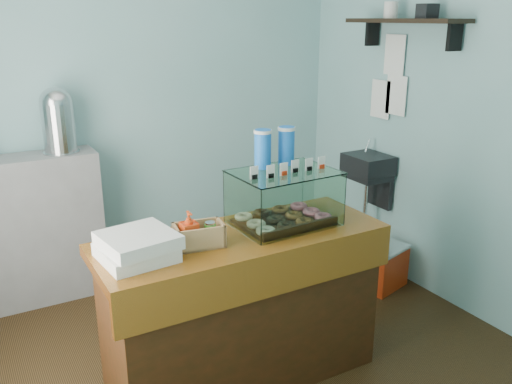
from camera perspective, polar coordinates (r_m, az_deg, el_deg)
ground at (r=3.58m, az=-3.36°, el=-16.57°), size 3.50×3.50×0.00m
room_shell at (r=2.98m, az=-3.58°, el=11.76°), size 3.54×3.04×2.82m
counter at (r=3.14m, az=-1.40°, el=-11.99°), size 1.60×0.60×0.90m
back_shelf at (r=4.26m, az=-22.64°, el=-3.77°), size 1.00×0.32×1.10m
display_case at (r=3.07m, az=2.71°, el=-0.07°), size 0.58×0.43×0.53m
condiment_crate at (r=2.79m, az=-6.25°, el=-4.39°), size 0.27×0.19×0.19m
pastry_boxes at (r=2.70m, az=-12.41°, el=-5.61°), size 0.38×0.38×0.13m
coffee_urn at (r=4.08m, az=-20.16°, el=7.25°), size 0.25×0.25×0.47m
red_cooler at (r=4.38m, az=13.06°, el=-7.62°), size 0.44×0.38×0.34m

